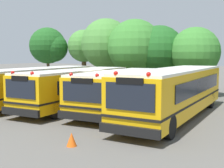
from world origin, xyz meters
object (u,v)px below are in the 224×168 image
(tree_1, at_px, (85,46))
(tree_5, at_px, (195,52))
(traffic_cone, at_px, (72,139))
(tree_4, at_px, (158,50))
(school_bus_0, at_px, (39,84))
(school_bus_1, at_px, (77,86))
(school_bus_2, at_px, (122,89))
(tree_3, at_px, (134,47))
(school_bus_3, at_px, (176,91))
(tree_2, at_px, (106,44))
(tree_0, at_px, (50,46))

(tree_1, relative_size, tree_5, 1.05)
(tree_1, xyz_separation_m, traffic_cone, (10.28, -16.64, -4.02))
(tree_4, bearing_deg, school_bus_0, -122.17)
(school_bus_1, bearing_deg, school_bus_2, -178.10)
(school_bus_2, relative_size, tree_3, 1.44)
(school_bus_3, bearing_deg, tree_3, -52.20)
(traffic_cone, bearing_deg, tree_1, 121.70)
(school_bus_0, height_order, school_bus_2, school_bus_0)
(school_bus_1, relative_size, tree_3, 1.56)
(school_bus_3, bearing_deg, tree_5, -82.15)
(tree_2, distance_m, traffic_cone, 18.00)
(school_bus_2, bearing_deg, tree_3, -72.57)
(tree_4, relative_size, tree_5, 1.05)
(school_bus_1, xyz_separation_m, tree_0, (-9.45, 8.71, 2.91))
(tree_5, bearing_deg, tree_4, 176.44)
(tree_1, relative_size, tree_3, 0.91)
(tree_3, xyz_separation_m, traffic_cone, (4.18, -15.24, -3.84))
(tree_1, xyz_separation_m, tree_3, (6.10, -1.40, -0.18))
(traffic_cone, bearing_deg, school_bus_3, 74.14)
(tree_0, bearing_deg, tree_2, 2.44)
(tree_2, bearing_deg, school_bus_3, -44.33)
(tree_2, distance_m, tree_4, 5.16)
(school_bus_3, xyz_separation_m, tree_5, (-0.95, 8.78, 2.14))
(school_bus_2, relative_size, tree_2, 1.37)
(school_bus_3, distance_m, tree_2, 13.30)
(school_bus_0, relative_size, school_bus_2, 1.13)
(school_bus_1, distance_m, school_bus_2, 3.18)
(school_bus_0, distance_m, school_bus_1, 3.26)
(tree_2, bearing_deg, school_bus_1, -72.57)
(school_bus_0, xyz_separation_m, school_bus_1, (3.26, -0.05, -0.02))
(school_bus_0, height_order, tree_0, tree_0)
(school_bus_2, xyz_separation_m, tree_2, (-6.00, 8.89, 3.02))
(school_bus_3, xyz_separation_m, tree_1, (-12.22, 9.78, 2.83))
(school_bus_0, height_order, school_bus_1, school_bus_0)
(tree_3, relative_size, tree_4, 1.10)
(tree_0, relative_size, tree_1, 1.05)
(school_bus_2, xyz_separation_m, tree_3, (-2.84, 8.20, 2.76))
(school_bus_1, relative_size, school_bus_2, 1.08)
(tree_1, bearing_deg, tree_4, -5.72)
(tree_5, bearing_deg, school_bus_2, -105.17)
(school_bus_1, distance_m, tree_4, 9.52)
(school_bus_0, bearing_deg, tree_3, -115.18)
(school_bus_2, xyz_separation_m, tree_1, (-8.94, 9.60, 2.94))
(school_bus_1, xyz_separation_m, tree_5, (5.51, 8.70, 2.24))
(school_bus_2, height_order, tree_2, tree_2)
(school_bus_1, height_order, school_bus_2, school_bus_1)
(tree_5, xyz_separation_m, traffic_cone, (-0.99, -15.63, -3.33))
(tree_2, relative_size, traffic_cone, 13.31)
(tree_2, bearing_deg, tree_0, -177.56)
(school_bus_3, distance_m, traffic_cone, 7.22)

